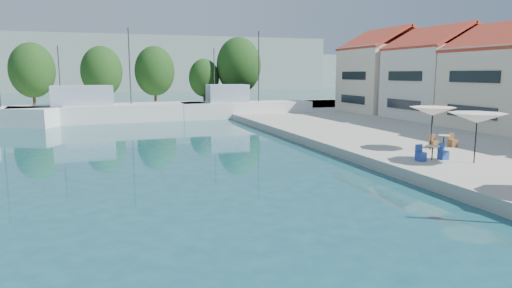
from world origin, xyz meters
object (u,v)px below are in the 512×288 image
object	(u,v)px
trawler_04	(243,108)
umbrella_white	(477,118)
trawler_03	(107,111)
umbrella_cream	(432,111)

from	to	relation	value
trawler_04	umbrella_white	distance (m)	32.78
trawler_03	umbrella_white	size ratio (longest dim) A/B	7.25
trawler_04	trawler_03	bearing A→B (deg)	-179.10
umbrella_cream	trawler_03	bearing A→B (deg)	122.24
umbrella_white	umbrella_cream	xyz separation A→B (m)	(0.75, 4.18, -0.02)
trawler_03	trawler_04	distance (m)	14.96
trawler_03	umbrella_white	xyz separation A→B (m)	(17.33, -32.83, 1.81)
trawler_04	umbrella_white	size ratio (longest dim) A/B	5.39
trawler_03	trawler_04	xyz separation A→B (m)	(14.96, -0.18, 0.00)
trawler_04	umbrella_white	bearing A→B (deg)	-84.26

